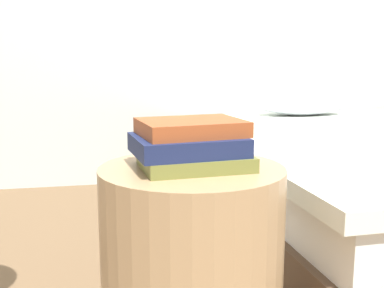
% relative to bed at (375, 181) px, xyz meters
% --- Properties ---
extents(bed, '(1.60, 2.05, 0.62)m').
position_rel_bed_xyz_m(bed, '(0.00, 0.00, 0.00)').
color(bed, '#4C3828').
rests_on(bed, ground_plane).
extents(side_table, '(0.47, 0.47, 0.55)m').
position_rel_bed_xyz_m(side_table, '(-1.07, -0.88, 0.04)').
color(side_table, tan).
rests_on(side_table, ground_plane).
extents(book_olive, '(0.27, 0.21, 0.03)m').
position_rel_bed_xyz_m(book_olive, '(-1.07, -0.89, 0.34)').
color(book_olive, olive).
rests_on(book_olive, side_table).
extents(book_navy, '(0.28, 0.23, 0.04)m').
position_rel_bed_xyz_m(book_navy, '(-1.08, -0.88, 0.38)').
color(book_navy, '#19234C').
rests_on(book_navy, book_olive).
extents(book_rust, '(0.27, 0.22, 0.04)m').
position_rel_bed_xyz_m(book_rust, '(-1.07, -0.87, 0.42)').
color(book_rust, '#994723').
rests_on(book_rust, book_navy).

